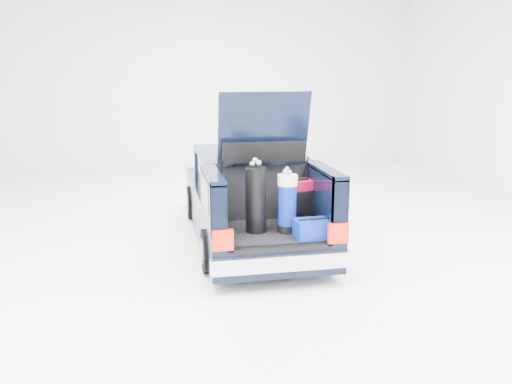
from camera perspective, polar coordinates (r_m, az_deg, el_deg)
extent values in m
plane|color=white|center=(8.99, -0.62, -4.98)|extent=(14.00, 14.00, 0.00)
cube|color=black|center=(9.47, -1.34, -0.91)|extent=(1.75, 3.00, 0.70)
cube|color=black|center=(11.00, -2.74, 0.52)|extent=(1.70, 0.30, 0.50)
cube|color=#B8B8C0|center=(11.15, -2.84, 0.32)|extent=(1.72, 0.10, 0.22)
cube|color=black|center=(8.86, -0.81, 2.22)|extent=(1.55, 1.95, 0.54)
cube|color=black|center=(8.81, -0.82, 4.08)|extent=(1.62, 2.05, 0.06)
cube|color=black|center=(7.49, 1.49, -5.91)|extent=(1.75, 1.30, 0.40)
cube|color=black|center=(7.44, 1.46, -4.22)|extent=(1.32, 1.18, 0.05)
cube|color=black|center=(7.18, -4.53, -1.57)|extent=(0.20, 1.30, 0.85)
cube|color=black|center=(7.51, 7.29, -0.98)|extent=(0.20, 1.30, 0.85)
cube|color=black|center=(7.09, -4.59, 1.84)|extent=(0.20, 1.30, 0.06)
cube|color=black|center=(7.42, 7.39, 2.28)|extent=(0.20, 1.30, 0.06)
cube|color=black|center=(7.90, 0.53, -0.22)|extent=(1.36, 0.08, 0.84)
cube|color=#B8B8C0|center=(6.85, 2.74, -7.48)|extent=(1.80, 0.12, 0.20)
cube|color=red|center=(6.63, -3.53, -5.09)|extent=(0.26, 0.07, 0.26)
cube|color=red|center=(6.97, 8.65, -4.31)|extent=(0.26, 0.07, 0.26)
cube|color=black|center=(6.83, 2.68, -6.01)|extent=(1.20, 0.06, 0.06)
cube|color=black|center=(7.57, 0.81, 6.81)|extent=(1.28, 0.33, 1.03)
cube|color=black|center=(7.59, 0.75, 7.89)|extent=(0.95, 0.17, 0.54)
cylinder|color=black|center=(10.19, -6.66, -1.09)|extent=(0.20, 0.62, 0.62)
cylinder|color=slate|center=(10.19, -6.66, -1.09)|extent=(0.23, 0.36, 0.36)
cylinder|color=black|center=(10.44, 2.35, -0.67)|extent=(0.20, 0.62, 0.62)
cylinder|color=slate|center=(10.44, 2.35, -0.67)|extent=(0.23, 0.36, 0.36)
cylinder|color=black|center=(7.51, -4.92, -6.21)|extent=(0.20, 0.62, 0.62)
cylinder|color=slate|center=(7.51, -4.92, -6.21)|extent=(0.23, 0.36, 0.36)
cylinder|color=black|center=(7.85, 7.12, -5.42)|extent=(0.20, 0.62, 0.62)
cylinder|color=slate|center=(7.85, 7.12, -5.42)|extent=(0.23, 0.36, 0.36)
cube|color=maroon|center=(7.73, 4.63, -1.02)|extent=(0.44, 0.34, 0.62)
cube|color=black|center=(7.66, 4.68, 1.33)|extent=(0.25, 0.12, 0.03)
cube|color=black|center=(7.64, 4.86, -1.68)|extent=(0.40, 0.13, 0.47)
cylinder|color=black|center=(7.23, -0.02, -0.84)|extent=(0.38, 0.40, 0.90)
cube|color=white|center=(7.34, -0.20, -0.39)|extent=(0.11, 0.06, 0.32)
sphere|color=#99999E|center=(7.14, -0.39, 2.99)|extent=(0.07, 0.07, 0.07)
sphere|color=#99999E|center=(7.10, 0.28, 3.10)|extent=(0.07, 0.07, 0.07)
cylinder|color=black|center=(7.36, 3.28, -3.81)|extent=(0.35, 0.35, 0.10)
cylinder|color=navy|center=(7.27, 3.31, -1.34)|extent=(0.32, 0.32, 0.56)
cylinder|color=white|center=(7.19, 3.35, 1.27)|extent=(0.35, 0.35, 0.14)
sphere|color=#99999E|center=(7.20, 3.55, 2.10)|extent=(0.07, 0.07, 0.07)
sphere|color=#99999E|center=(7.21, 3.28, 2.45)|extent=(0.07, 0.07, 0.07)
cube|color=navy|center=(7.13, 6.14, -3.84)|extent=(0.52, 0.36, 0.24)
cylinder|color=black|center=(7.09, 6.17, -2.83)|extent=(0.44, 0.05, 0.03)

